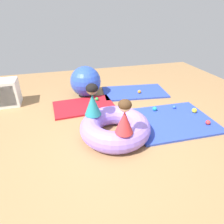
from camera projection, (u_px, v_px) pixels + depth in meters
name	position (u px, v px, depth m)	size (l,w,h in m)	color
ground_plane	(111.00, 136.00, 3.24)	(8.00, 8.00, 0.00)	#9E7549
gym_mat_far_left	(84.00, 106.00, 4.18)	(1.27, 0.81, 0.04)	#B21923
gym_mat_front	(171.00, 121.00, 3.65)	(1.52, 1.20, 0.04)	#2D47B7
gym_mat_near_right	(134.00, 92.00, 4.86)	(1.53, 0.85, 0.04)	#2D47B7
inflatable_cushion	(115.00, 127.00, 3.18)	(1.15, 1.15, 0.34)	#9975EA
child_in_teal	(92.00, 100.00, 3.10)	(0.38, 0.38, 0.54)	teal
child_in_red	(124.00, 117.00, 2.65)	(0.36, 0.36, 0.51)	red
play_ball_yellow	(194.00, 110.00, 3.86)	(0.10, 0.10, 0.10)	yellow
play_ball_teal	(155.00, 109.00, 3.94)	(0.09, 0.09, 0.09)	teal
play_ball_orange	(139.00, 92.00, 4.73)	(0.08, 0.08, 0.08)	orange
play_ball_green	(97.00, 99.00, 4.36)	(0.08, 0.08, 0.08)	green
play_ball_pink	(136.00, 114.00, 3.75)	(0.09, 0.09, 0.09)	pink
play_ball_red	(208.00, 122.00, 3.48)	(0.09, 0.09, 0.09)	red
play_ball_blue	(174.00, 107.00, 4.03)	(0.07, 0.07, 0.07)	blue
exercise_ball_large	(86.00, 81.00, 4.56)	(0.71, 0.71, 0.71)	blue
storage_cube	(8.00, 93.00, 4.15)	(0.44, 0.44, 0.56)	white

